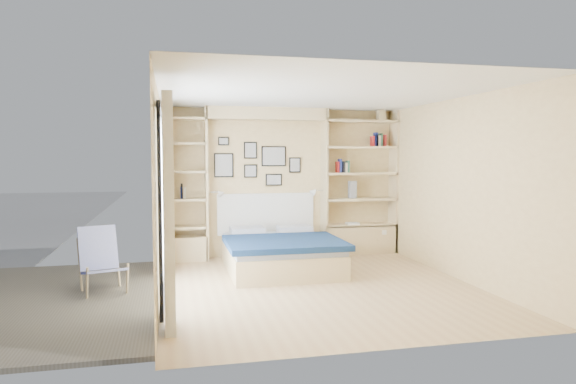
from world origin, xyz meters
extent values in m
plane|color=tan|center=(0.00, 0.00, 0.00)|extent=(4.50, 4.50, 0.00)
plane|color=#DFC184|center=(0.00, 2.25, 1.25)|extent=(4.00, 0.00, 4.00)
plane|color=#DFC184|center=(0.00, -2.25, 1.25)|extent=(4.00, 0.00, 4.00)
plane|color=#DFC184|center=(-2.00, 0.00, 1.25)|extent=(0.00, 4.50, 4.50)
plane|color=#DFC184|center=(2.00, 0.00, 1.25)|extent=(0.00, 4.50, 4.50)
plane|color=white|center=(0.00, 0.00, 2.50)|extent=(4.50, 4.50, 0.00)
cube|color=tan|center=(-1.30, 2.08, 1.25)|extent=(0.04, 0.35, 2.50)
cube|color=tan|center=(0.70, 2.08, 1.25)|extent=(0.04, 0.35, 2.50)
cube|color=tan|center=(-0.30, 2.08, 2.40)|extent=(2.00, 0.35, 0.20)
cube|color=tan|center=(1.98, 2.08, 1.25)|extent=(0.04, 0.35, 2.50)
cube|color=tan|center=(-1.98, 2.08, 1.25)|extent=(0.04, 0.35, 2.50)
cube|color=tan|center=(1.35, 2.08, 0.25)|extent=(1.30, 0.35, 0.50)
cube|color=tan|center=(-1.65, 2.08, 0.20)|extent=(0.70, 0.35, 0.40)
cube|color=black|center=(-1.97, 0.00, 2.23)|extent=(0.04, 2.08, 0.06)
cube|color=black|center=(-1.97, 0.00, 0.03)|extent=(0.04, 2.08, 0.06)
cube|color=black|center=(-1.97, -1.02, 1.10)|extent=(0.04, 0.06, 2.20)
cube|color=black|center=(-1.97, 1.02, 1.10)|extent=(0.04, 0.06, 2.20)
cube|color=silver|center=(-1.98, 0.00, 1.12)|extent=(0.01, 2.00, 2.20)
cube|color=white|center=(-1.88, -1.30, 1.15)|extent=(0.10, 0.45, 2.30)
cube|color=white|center=(-1.88, 1.30, 1.15)|extent=(0.10, 0.45, 2.30)
cube|color=tan|center=(1.35, 2.08, 0.50)|extent=(1.30, 0.35, 0.04)
cube|color=tan|center=(1.35, 2.08, 0.95)|extent=(1.30, 0.35, 0.04)
cube|color=tan|center=(1.35, 2.08, 1.40)|extent=(1.30, 0.35, 0.04)
cube|color=tan|center=(1.35, 2.08, 1.85)|extent=(1.30, 0.35, 0.04)
cube|color=tan|center=(1.35, 2.08, 2.30)|extent=(1.30, 0.35, 0.04)
cube|color=tan|center=(-1.65, 2.08, 0.55)|extent=(0.70, 0.35, 0.04)
cube|color=tan|center=(-1.65, 2.08, 1.00)|extent=(0.70, 0.35, 0.04)
cube|color=tan|center=(-1.65, 2.08, 1.45)|extent=(0.70, 0.35, 0.04)
cube|color=tan|center=(-1.65, 2.08, 1.90)|extent=(0.70, 0.35, 0.04)
cube|color=tan|center=(-1.65, 2.08, 2.30)|extent=(0.70, 0.35, 0.04)
cube|color=tan|center=(-0.29, 1.10, 0.17)|extent=(1.56, 1.95, 0.34)
cube|color=#AEB2BD|center=(-0.29, 1.10, 0.39)|extent=(1.52, 1.91, 0.10)
cube|color=#0F2444|center=(-0.29, 0.77, 0.46)|extent=(1.66, 1.36, 0.08)
cube|color=#AEB2BD|center=(-0.68, 1.78, 0.50)|extent=(0.54, 0.39, 0.12)
cube|color=#AEB2BD|center=(0.10, 1.78, 0.50)|extent=(0.54, 0.39, 0.12)
cube|color=white|center=(-0.29, 2.22, 0.72)|extent=(1.66, 0.04, 0.70)
cube|color=black|center=(-1.00, 2.23, 1.55)|extent=(0.32, 0.02, 0.40)
cube|color=gray|center=(-1.00, 2.21, 1.55)|extent=(0.28, 0.01, 0.36)
cube|color=black|center=(-0.55, 2.23, 1.80)|extent=(0.22, 0.02, 0.28)
cube|color=gray|center=(-0.55, 2.21, 1.80)|extent=(0.18, 0.01, 0.24)
cube|color=black|center=(-0.55, 2.23, 1.45)|extent=(0.22, 0.02, 0.22)
cube|color=gray|center=(-0.55, 2.21, 1.45)|extent=(0.18, 0.01, 0.18)
cube|color=black|center=(-0.15, 2.23, 1.70)|extent=(0.42, 0.02, 0.34)
cube|color=gray|center=(-0.15, 2.21, 1.70)|extent=(0.38, 0.01, 0.30)
cube|color=black|center=(-0.15, 2.23, 1.30)|extent=(0.28, 0.02, 0.20)
cube|color=gray|center=(-0.15, 2.21, 1.30)|extent=(0.24, 0.01, 0.16)
cube|color=black|center=(0.22, 2.23, 1.55)|extent=(0.20, 0.02, 0.26)
cube|color=gray|center=(0.22, 2.21, 1.55)|extent=(0.16, 0.01, 0.22)
cube|color=black|center=(-1.00, 2.23, 1.95)|extent=(0.18, 0.02, 0.14)
cube|color=gray|center=(-1.00, 2.21, 1.95)|extent=(0.14, 0.01, 0.10)
cylinder|color=silver|center=(-1.16, 2.00, 1.12)|extent=(0.20, 0.02, 0.02)
cone|color=white|center=(-1.06, 2.00, 1.10)|extent=(0.13, 0.12, 0.15)
cylinder|color=silver|center=(0.56, 2.00, 1.12)|extent=(0.20, 0.02, 0.02)
cone|color=white|center=(0.46, 2.00, 1.10)|extent=(0.13, 0.12, 0.15)
cube|color=#A51E1E|center=(0.93, 2.07, 1.51)|extent=(0.02, 0.15, 0.19)
cube|color=navy|center=(0.98, 2.07, 1.54)|extent=(0.03, 0.15, 0.23)
cube|color=black|center=(1.04, 2.07, 1.52)|extent=(0.03, 0.15, 0.19)
cube|color=#BFB28C|center=(1.08, 2.07, 1.50)|extent=(0.04, 0.15, 0.16)
cube|color=#26593F|center=(1.12, 2.07, 1.52)|extent=(0.03, 0.15, 0.20)
cube|color=#A51E1E|center=(1.57, 2.07, 1.96)|extent=(0.02, 0.15, 0.18)
cube|color=navy|center=(1.63, 2.07, 1.99)|extent=(0.03, 0.15, 0.24)
cube|color=black|center=(1.63, 2.07, 1.97)|extent=(0.03, 0.15, 0.20)
cube|color=#C5A793|center=(1.68, 2.07, 1.96)|extent=(0.04, 0.15, 0.19)
cube|color=#26593F|center=(1.72, 2.07, 1.99)|extent=(0.03, 0.15, 0.23)
cube|color=#A51E1E|center=(1.79, 2.07, 1.97)|extent=(0.03, 0.15, 0.20)
cube|color=navy|center=(-1.70, 2.07, 1.12)|extent=(0.02, 0.15, 0.19)
cube|color=black|center=(-1.69, 2.07, 1.14)|extent=(0.03, 0.15, 0.24)
cube|color=#BFB28C|center=(-1.65, 2.07, 1.11)|extent=(0.03, 0.15, 0.18)
cube|color=tan|center=(1.72, 2.07, 2.40)|extent=(0.13, 0.13, 0.15)
cone|color=tan|center=(1.72, 2.07, 2.51)|extent=(0.20, 0.20, 0.08)
cube|color=slate|center=(1.21, 2.07, 1.12)|extent=(0.12, 0.12, 0.30)
cube|color=white|center=(1.20, 2.02, 0.54)|extent=(0.22, 0.16, 0.03)
cube|color=#685E4D|center=(-3.60, 0.00, 0.00)|extent=(3.20, 4.00, 0.05)
cylinder|color=tan|center=(-2.83, -0.06, 0.21)|extent=(0.07, 0.14, 0.41)
cylinder|color=tan|center=(-2.39, 0.07, 0.21)|extent=(0.07, 0.14, 0.41)
cylinder|color=tan|center=(-3.00, 0.49, 0.31)|extent=(0.13, 0.33, 0.68)
cylinder|color=tan|center=(-2.56, 0.62, 0.31)|extent=(0.13, 0.33, 0.68)
cube|color=#3137A3|center=(-2.67, 0.20, 0.29)|extent=(0.61, 0.68, 0.15)
cube|color=#3137A3|center=(-2.79, 0.58, 0.52)|extent=(0.51, 0.35, 0.55)
camera|label=1|loc=(-1.85, -6.34, 1.70)|focal=32.00mm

